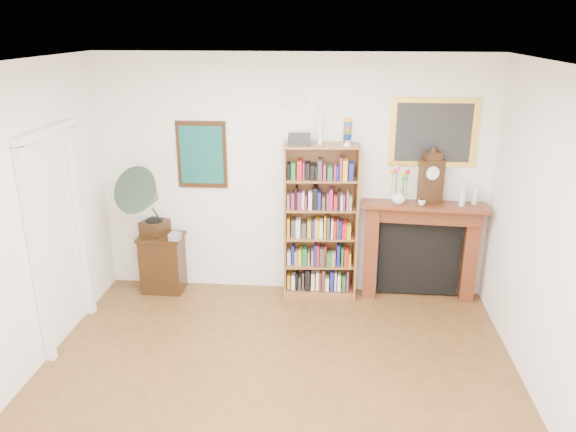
# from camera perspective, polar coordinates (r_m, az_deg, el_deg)

# --- Properties ---
(room) EXTENTS (4.51, 5.01, 2.81)m
(room) POSITION_cam_1_polar(r_m,az_deg,el_deg) (4.14, -2.30, -5.12)
(room) COLOR #553419
(room) RESTS_ON ground
(door_casing) EXTENTS (0.08, 1.02, 2.17)m
(door_casing) POSITION_cam_1_polar(r_m,az_deg,el_deg) (5.93, -22.39, -0.44)
(door_casing) COLOR white
(door_casing) RESTS_ON left_wall
(teal_poster) EXTENTS (0.58, 0.04, 0.78)m
(teal_poster) POSITION_cam_1_polar(r_m,az_deg,el_deg) (6.58, -8.75, 6.17)
(teal_poster) COLOR black
(teal_poster) RESTS_ON back_wall
(small_picture) EXTENTS (0.26, 0.04, 0.30)m
(small_picture) POSITION_cam_1_polar(r_m,az_deg,el_deg) (6.29, 0.48, 12.28)
(small_picture) COLOR white
(small_picture) RESTS_ON back_wall
(gilt_painting) EXTENTS (0.95, 0.04, 0.75)m
(gilt_painting) POSITION_cam_1_polar(r_m,az_deg,el_deg) (6.42, 14.55, 8.20)
(gilt_painting) COLOR gold
(gilt_painting) RESTS_ON back_wall
(bookshelf) EXTENTS (0.86, 0.36, 2.10)m
(bookshelf) POSITION_cam_1_polar(r_m,az_deg,el_deg) (6.42, 3.31, 0.20)
(bookshelf) COLOR brown
(bookshelf) RESTS_ON floor
(side_cabinet) EXTENTS (0.52, 0.38, 0.71)m
(side_cabinet) POSITION_cam_1_polar(r_m,az_deg,el_deg) (6.94, -12.59, -4.67)
(side_cabinet) COLOR black
(side_cabinet) RESTS_ON floor
(fireplace) EXTENTS (1.41, 0.43, 1.17)m
(fireplace) POSITION_cam_1_polar(r_m,az_deg,el_deg) (6.67, 13.32, -2.57)
(fireplace) COLOR #552613
(fireplace) RESTS_ON floor
(gramophone) EXTENTS (0.72, 0.81, 0.89)m
(gramophone) POSITION_cam_1_polar(r_m,az_deg,el_deg) (6.57, -14.05, 1.85)
(gramophone) COLOR black
(gramophone) RESTS_ON side_cabinet
(cd_stack) EXTENTS (0.13, 0.13, 0.08)m
(cd_stack) POSITION_cam_1_polar(r_m,az_deg,el_deg) (6.63, -11.42, -2.03)
(cd_stack) COLOR #A4A4B0
(cd_stack) RESTS_ON side_cabinet
(mantel_clock) EXTENTS (0.28, 0.19, 0.58)m
(mantel_clock) POSITION_cam_1_polar(r_m,az_deg,el_deg) (6.42, 14.33, 3.67)
(mantel_clock) COLOR black
(mantel_clock) RESTS_ON fireplace
(flower_vase) EXTENTS (0.19, 0.19, 0.16)m
(flower_vase) POSITION_cam_1_polar(r_m,az_deg,el_deg) (6.38, 11.18, 1.94)
(flower_vase) COLOR silver
(flower_vase) RESTS_ON fireplace
(teacup) EXTENTS (0.09, 0.09, 0.07)m
(teacup) POSITION_cam_1_polar(r_m,az_deg,el_deg) (6.39, 13.42, 1.36)
(teacup) COLOR white
(teacup) RESTS_ON fireplace
(bottle_left) EXTENTS (0.07, 0.07, 0.24)m
(bottle_left) POSITION_cam_1_polar(r_m,az_deg,el_deg) (6.48, 17.33, 2.05)
(bottle_left) COLOR silver
(bottle_left) RESTS_ON fireplace
(bottle_right) EXTENTS (0.06, 0.06, 0.20)m
(bottle_right) POSITION_cam_1_polar(r_m,az_deg,el_deg) (6.58, 18.46, 2.01)
(bottle_right) COLOR silver
(bottle_right) RESTS_ON fireplace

